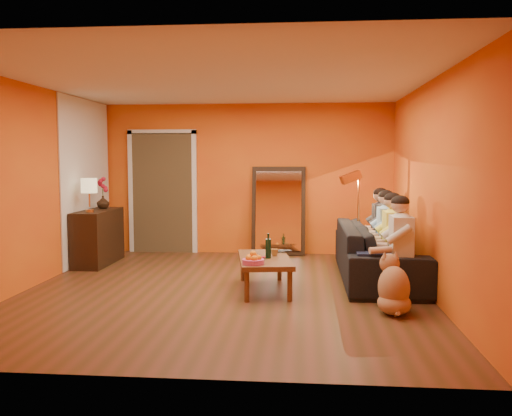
# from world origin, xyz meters

# --- Properties ---
(room_shell) EXTENTS (5.00, 5.50, 2.60)m
(room_shell) POSITION_xyz_m (0.00, 0.37, 1.30)
(room_shell) COLOR brown
(room_shell) RESTS_ON ground
(white_accent) EXTENTS (0.02, 1.90, 2.58)m
(white_accent) POSITION_xyz_m (-2.48, 1.75, 1.30)
(white_accent) COLOR white
(white_accent) RESTS_ON wall_left
(doorway_recess) EXTENTS (1.06, 0.30, 2.10)m
(doorway_recess) POSITION_xyz_m (-1.50, 2.83, 1.05)
(doorway_recess) COLOR #3F2D19
(doorway_recess) RESTS_ON floor
(door_jamb_left) EXTENTS (0.08, 0.06, 2.20)m
(door_jamb_left) POSITION_xyz_m (-2.07, 2.71, 1.05)
(door_jamb_left) COLOR white
(door_jamb_left) RESTS_ON wall_back
(door_jamb_right) EXTENTS (0.08, 0.06, 2.20)m
(door_jamb_right) POSITION_xyz_m (-0.93, 2.71, 1.05)
(door_jamb_right) COLOR white
(door_jamb_right) RESTS_ON wall_back
(door_header) EXTENTS (1.22, 0.06, 0.08)m
(door_header) POSITION_xyz_m (-1.50, 2.71, 2.12)
(door_header) COLOR white
(door_header) RESTS_ON wall_back
(mirror_frame) EXTENTS (0.92, 0.27, 1.51)m
(mirror_frame) POSITION_xyz_m (0.55, 2.63, 0.76)
(mirror_frame) COLOR black
(mirror_frame) RESTS_ON floor
(mirror_glass) EXTENTS (0.78, 0.21, 1.35)m
(mirror_glass) POSITION_xyz_m (0.55, 2.59, 0.76)
(mirror_glass) COLOR white
(mirror_glass) RESTS_ON mirror_frame
(sideboard) EXTENTS (0.44, 1.18, 0.85)m
(sideboard) POSITION_xyz_m (-2.24, 1.55, 0.42)
(sideboard) COLOR black
(sideboard) RESTS_ON floor
(table_lamp) EXTENTS (0.24, 0.24, 0.51)m
(table_lamp) POSITION_xyz_m (-2.24, 1.25, 1.10)
(table_lamp) COLOR beige
(table_lamp) RESTS_ON sideboard
(sofa) EXTENTS (2.56, 1.00, 0.75)m
(sofa) POSITION_xyz_m (2.00, 0.82, 0.37)
(sofa) COLOR black
(sofa) RESTS_ON floor
(coffee_table) EXTENTS (0.80, 1.30, 0.42)m
(coffee_table) POSITION_xyz_m (0.50, 0.05, 0.21)
(coffee_table) COLOR brown
(coffee_table) RESTS_ON floor
(floor_lamp) EXTENTS (0.34, 0.30, 1.44)m
(floor_lamp) POSITION_xyz_m (1.78, 1.40, 0.72)
(floor_lamp) COLOR #D6823E
(floor_lamp) RESTS_ON floor
(dog) EXTENTS (0.54, 0.65, 0.65)m
(dog) POSITION_xyz_m (1.95, -0.83, 0.33)
(dog) COLOR #B0794F
(dog) RESTS_ON floor
(person_far_left) EXTENTS (0.70, 0.44, 1.22)m
(person_far_left) POSITION_xyz_m (2.13, -0.18, 0.61)
(person_far_left) COLOR beige
(person_far_left) RESTS_ON sofa
(person_mid_left) EXTENTS (0.70, 0.44, 1.22)m
(person_mid_left) POSITION_xyz_m (2.13, 0.37, 0.61)
(person_mid_left) COLOR #FDF854
(person_mid_left) RESTS_ON sofa
(person_mid_right) EXTENTS (0.70, 0.44, 1.22)m
(person_mid_right) POSITION_xyz_m (2.13, 0.92, 0.61)
(person_mid_right) COLOR #8EB9DC
(person_mid_right) RESTS_ON sofa
(person_far_right) EXTENTS (0.70, 0.44, 1.22)m
(person_far_right) POSITION_xyz_m (2.13, 1.47, 0.61)
(person_far_right) COLOR #2E2E33
(person_far_right) RESTS_ON sofa
(fruit_bowl) EXTENTS (0.26, 0.26, 0.16)m
(fruit_bowl) POSITION_xyz_m (0.40, -0.40, 0.50)
(fruit_bowl) COLOR #D24A8B
(fruit_bowl) RESTS_ON coffee_table
(wine_bottle) EXTENTS (0.07, 0.07, 0.31)m
(wine_bottle) POSITION_xyz_m (0.55, -0.00, 0.58)
(wine_bottle) COLOR black
(wine_bottle) RESTS_ON coffee_table
(tumbler) EXTENTS (0.10, 0.10, 0.09)m
(tumbler) POSITION_xyz_m (0.62, 0.17, 0.46)
(tumbler) COLOR #B27F3F
(tumbler) RESTS_ON coffee_table
(laptop) EXTENTS (0.36, 0.27, 0.03)m
(laptop) POSITION_xyz_m (0.68, 0.40, 0.43)
(laptop) COLOR black
(laptop) RESTS_ON coffee_table
(book_lower) EXTENTS (0.19, 0.26, 0.02)m
(book_lower) POSITION_xyz_m (0.32, -0.15, 0.43)
(book_lower) COLOR black
(book_lower) RESTS_ON coffee_table
(book_mid) EXTENTS (0.24, 0.27, 0.02)m
(book_mid) POSITION_xyz_m (0.33, -0.14, 0.45)
(book_mid) COLOR #B0142C
(book_mid) RESTS_ON book_lower
(book_upper) EXTENTS (0.19, 0.22, 0.02)m
(book_upper) POSITION_xyz_m (0.32, -0.16, 0.47)
(book_upper) COLOR black
(book_upper) RESTS_ON book_mid
(vase) EXTENTS (0.20, 0.20, 0.21)m
(vase) POSITION_xyz_m (-2.24, 1.80, 0.95)
(vase) COLOR black
(vase) RESTS_ON sideboard
(flowers) EXTENTS (0.17, 0.17, 0.51)m
(flowers) POSITION_xyz_m (-2.24, 1.80, 1.23)
(flowers) COLOR #B0142C
(flowers) RESTS_ON vase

